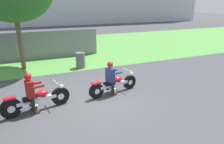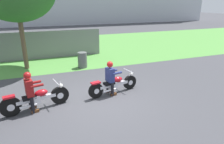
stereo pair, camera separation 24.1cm
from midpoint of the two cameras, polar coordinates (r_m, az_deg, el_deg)
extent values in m
plane|color=#424247|center=(7.66, -4.03, -7.96)|extent=(120.00, 120.00, 0.00)
cube|color=#549342|center=(16.65, -14.83, 6.50)|extent=(60.00, 12.00, 0.01)
cylinder|color=black|center=(8.50, 4.27, -2.89)|extent=(0.61, 0.24, 0.60)
cylinder|color=silver|center=(8.50, 4.27, -2.89)|extent=(0.23, 0.18, 0.21)
cylinder|color=black|center=(7.67, -5.41, -5.48)|extent=(0.61, 0.24, 0.60)
cylinder|color=silver|center=(7.67, -5.41, -5.48)|extent=(0.23, 0.18, 0.21)
cube|color=silver|center=(8.03, -0.31, -3.60)|extent=(1.31, 0.40, 0.12)
cube|color=silver|center=(8.01, -0.61, -3.81)|extent=(0.36, 0.30, 0.28)
ellipsoid|color=#B2141E|center=(8.05, 0.75, -2.14)|extent=(0.48, 0.32, 0.22)
cube|color=black|center=(7.88, -1.64, -3.28)|extent=(0.48, 0.32, 0.10)
cube|color=#B2141E|center=(7.54, -5.49, -3.19)|extent=(0.39, 0.27, 0.06)
cylinder|color=silver|center=(8.38, 4.04, -1.38)|extent=(0.26, 0.10, 0.53)
cylinder|color=silver|center=(8.26, 3.82, 0.44)|extent=(0.17, 0.65, 0.04)
sphere|color=white|center=(8.41, 4.65, -0.53)|extent=(0.16, 0.16, 0.16)
cylinder|color=silver|center=(7.82, -1.57, -5.36)|extent=(0.55, 0.19, 0.08)
cylinder|color=black|center=(8.12, -2.08, -4.16)|extent=(0.12, 0.12, 0.55)
cube|color=#593319|center=(8.24, -1.71, -5.50)|extent=(0.26, 0.15, 0.10)
cylinder|color=black|center=(7.84, -0.67, -5.02)|extent=(0.12, 0.12, 0.55)
cube|color=#593319|center=(7.96, -0.30, -6.40)|extent=(0.26, 0.15, 0.10)
cube|color=navy|center=(7.77, -1.42, -0.83)|extent=(0.29, 0.42, 0.56)
cylinder|color=navy|center=(7.99, -0.76, 0.36)|extent=(0.43, 0.17, 0.09)
cylinder|color=navy|center=(7.72, 0.63, -0.32)|extent=(0.43, 0.17, 0.09)
sphere|color=#D8A884|center=(7.64, -1.44, 1.98)|extent=(0.20, 0.20, 0.20)
sphere|color=#B21919|center=(7.63, -1.45, 2.20)|extent=(0.24, 0.24, 0.24)
cylinder|color=black|center=(7.46, -15.54, -6.65)|extent=(0.67, 0.25, 0.66)
cylinder|color=silver|center=(7.46, -15.54, -6.65)|extent=(0.25, 0.18, 0.23)
cylinder|color=black|center=(7.20, -27.95, -9.31)|extent=(0.67, 0.25, 0.66)
cylinder|color=silver|center=(7.20, -27.95, -9.31)|extent=(0.25, 0.18, 0.23)
cube|color=silver|center=(7.25, -21.69, -7.44)|extent=(1.30, 0.40, 0.12)
cube|color=silver|center=(7.25, -22.06, -7.66)|extent=(0.36, 0.30, 0.28)
ellipsoid|color=#B2141E|center=(7.21, -20.48, -5.86)|extent=(0.48, 0.32, 0.22)
cube|color=black|center=(7.18, -23.50, -7.09)|extent=(0.48, 0.32, 0.10)
cube|color=#B2141E|center=(7.05, -28.40, -6.74)|extent=(0.39, 0.27, 0.06)
cylinder|color=silver|center=(7.35, -16.08, -4.97)|extent=(0.26, 0.10, 0.53)
cylinder|color=silver|center=(7.22, -16.67, -2.96)|extent=(0.17, 0.65, 0.04)
sphere|color=white|center=(7.33, -15.35, -4.01)|extent=(0.16, 0.16, 0.16)
cylinder|color=silver|center=(7.15, -23.64, -9.38)|extent=(0.55, 0.19, 0.08)
cylinder|color=black|center=(7.44, -23.26, -8.00)|extent=(0.12, 0.12, 0.58)
cube|color=#593319|center=(7.55, -22.57, -9.53)|extent=(0.26, 0.15, 0.10)
cylinder|color=black|center=(7.12, -22.65, -9.17)|extent=(0.12, 0.12, 0.58)
cube|color=#593319|center=(7.24, -21.93, -10.74)|extent=(0.26, 0.15, 0.10)
cube|color=maroon|center=(7.05, -23.56, -4.46)|extent=(0.29, 0.42, 0.56)
cylinder|color=maroon|center=(7.21, -22.22, -3.06)|extent=(0.43, 0.17, 0.09)
cylinder|color=maroon|center=(6.90, -21.58, -3.97)|extent=(0.43, 0.17, 0.09)
sphere|color=#D8A884|center=(6.91, -23.99, -1.41)|extent=(0.20, 0.20, 0.20)
sphere|color=#B21919|center=(6.90, -24.03, -1.18)|extent=(0.24, 0.24, 0.24)
cylinder|color=brown|center=(11.82, -25.36, 7.03)|extent=(0.24, 0.24, 2.74)
cylinder|color=#595E5B|center=(11.36, -9.67, 3.36)|extent=(0.52, 0.52, 0.88)
cube|color=slate|center=(13.76, -19.19, 7.31)|extent=(7.00, 0.06, 1.80)
camera|label=1|loc=(0.12, -90.86, -0.30)|focal=31.74mm
camera|label=2|loc=(0.12, 89.14, 0.30)|focal=31.74mm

